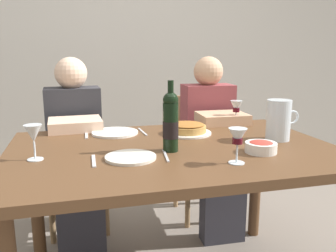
{
  "coord_description": "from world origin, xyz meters",
  "views": [
    {
      "loc": [
        -0.43,
        -1.52,
        1.2
      ],
      "look_at": [
        -0.01,
        0.05,
        0.85
      ],
      "focal_mm": 37.81,
      "sensor_mm": 36.0,
      "label": 1
    }
  ],
  "objects_px": {
    "dining_table": "(174,166)",
    "chair_left": "(75,155)",
    "water_pitcher": "(279,122)",
    "wine_bottle": "(171,122)",
    "diner_left": "(76,147)",
    "salad_bowl": "(261,146)",
    "wine_glass_left_diner": "(33,135)",
    "diner_right": "(212,139)",
    "wine_glass_centre": "(237,138)",
    "dinner_plate_left_setting": "(115,133)",
    "wine_glass_right_diner": "(236,108)",
    "dinner_plate_right_setting": "(131,157)",
    "baked_tart": "(187,129)",
    "chair_right": "(201,147)"
  },
  "relations": [
    {
      "from": "dining_table",
      "to": "wine_glass_left_diner",
      "type": "bearing_deg",
      "value": -175.61
    },
    {
      "from": "wine_bottle",
      "to": "diner_left",
      "type": "height_order",
      "value": "diner_left"
    },
    {
      "from": "dinner_plate_left_setting",
      "to": "wine_bottle",
      "type": "bearing_deg",
      "value": -62.97
    },
    {
      "from": "baked_tart",
      "to": "diner_right",
      "type": "bearing_deg",
      "value": 51.89
    },
    {
      "from": "wine_glass_left_diner",
      "to": "dinner_plate_left_setting",
      "type": "relative_size",
      "value": 0.59
    },
    {
      "from": "chair_left",
      "to": "baked_tart",
      "type": "bearing_deg",
      "value": 129.94
    },
    {
      "from": "water_pitcher",
      "to": "chair_left",
      "type": "xyz_separation_m",
      "value": [
        -0.99,
        0.9,
        -0.35
      ]
    },
    {
      "from": "wine_glass_right_diner",
      "to": "dinner_plate_left_setting",
      "type": "bearing_deg",
      "value": -175.97
    },
    {
      "from": "wine_glass_left_diner",
      "to": "chair_left",
      "type": "height_order",
      "value": "wine_glass_left_diner"
    },
    {
      "from": "wine_bottle",
      "to": "dining_table",
      "type": "bearing_deg",
      "value": 62.44
    },
    {
      "from": "dinner_plate_left_setting",
      "to": "diner_left",
      "type": "xyz_separation_m",
      "value": [
        -0.21,
        0.32,
        -0.15
      ]
    },
    {
      "from": "wine_bottle",
      "to": "diner_left",
      "type": "relative_size",
      "value": 0.27
    },
    {
      "from": "dining_table",
      "to": "chair_left",
      "type": "relative_size",
      "value": 1.72
    },
    {
      "from": "wine_glass_left_diner",
      "to": "dinner_plate_left_setting",
      "type": "distance_m",
      "value": 0.54
    },
    {
      "from": "salad_bowl",
      "to": "wine_glass_left_diner",
      "type": "bearing_deg",
      "value": 171.71
    },
    {
      "from": "dinner_plate_right_setting",
      "to": "diner_right",
      "type": "xyz_separation_m",
      "value": [
        0.67,
        0.76,
        -0.15
      ]
    },
    {
      "from": "wine_glass_right_diner",
      "to": "wine_glass_centre",
      "type": "relative_size",
      "value": 1.03
    },
    {
      "from": "wine_bottle",
      "to": "wine_glass_right_diner",
      "type": "distance_m",
      "value": 0.69
    },
    {
      "from": "wine_glass_right_diner",
      "to": "baked_tart",
      "type": "bearing_deg",
      "value": -157.2
    },
    {
      "from": "water_pitcher",
      "to": "salad_bowl",
      "type": "height_order",
      "value": "water_pitcher"
    },
    {
      "from": "wine_glass_right_diner",
      "to": "dinner_plate_right_setting",
      "type": "xyz_separation_m",
      "value": [
        -0.72,
        -0.52,
        -0.1
      ]
    },
    {
      "from": "chair_left",
      "to": "wine_glass_left_diner",
      "type": "bearing_deg",
      "value": 78.83
    },
    {
      "from": "wine_glass_centre",
      "to": "dining_table",
      "type": "bearing_deg",
      "value": 120.75
    },
    {
      "from": "dining_table",
      "to": "wine_glass_right_diner",
      "type": "bearing_deg",
      "value": 38.12
    },
    {
      "from": "wine_bottle",
      "to": "diner_right",
      "type": "relative_size",
      "value": 0.27
    },
    {
      "from": "wine_bottle",
      "to": "wine_glass_left_diner",
      "type": "bearing_deg",
      "value": 178.68
    },
    {
      "from": "wine_bottle",
      "to": "dinner_plate_right_setting",
      "type": "distance_m",
      "value": 0.24
    },
    {
      "from": "dinner_plate_right_setting",
      "to": "diner_right",
      "type": "relative_size",
      "value": 0.18
    },
    {
      "from": "dining_table",
      "to": "baked_tart",
      "type": "height_order",
      "value": "baked_tart"
    },
    {
      "from": "dining_table",
      "to": "diner_left",
      "type": "relative_size",
      "value": 1.29
    },
    {
      "from": "dining_table",
      "to": "wine_glass_centre",
      "type": "height_order",
      "value": "wine_glass_centre"
    },
    {
      "from": "dinner_plate_left_setting",
      "to": "diner_right",
      "type": "bearing_deg",
      "value": 23.13
    },
    {
      "from": "water_pitcher",
      "to": "wine_glass_centre",
      "type": "bearing_deg",
      "value": -141.12
    },
    {
      "from": "dinner_plate_left_setting",
      "to": "diner_right",
      "type": "xyz_separation_m",
      "value": [
        0.68,
        0.29,
        -0.15
      ]
    },
    {
      "from": "dinner_plate_right_setting",
      "to": "chair_left",
      "type": "distance_m",
      "value": 1.09
    },
    {
      "from": "water_pitcher",
      "to": "chair_right",
      "type": "xyz_separation_m",
      "value": [
        -0.09,
        0.87,
        -0.35
      ]
    },
    {
      "from": "water_pitcher",
      "to": "dinner_plate_right_setting",
      "type": "bearing_deg",
      "value": -170.58
    },
    {
      "from": "dining_table",
      "to": "salad_bowl",
      "type": "height_order",
      "value": "salad_bowl"
    },
    {
      "from": "diner_left",
      "to": "water_pitcher",
      "type": "bearing_deg",
      "value": 143.84
    },
    {
      "from": "wine_glass_left_diner",
      "to": "water_pitcher",
      "type": "bearing_deg",
      "value": 2.17
    },
    {
      "from": "dining_table",
      "to": "chair_right",
      "type": "xyz_separation_m",
      "value": [
        0.45,
        0.86,
        -0.17
      ]
    },
    {
      "from": "dining_table",
      "to": "diner_left",
      "type": "bearing_deg",
      "value": 124.02
    },
    {
      "from": "diner_right",
      "to": "wine_glass_centre",
      "type": "bearing_deg",
      "value": 75.81
    },
    {
      "from": "chair_left",
      "to": "wine_bottle",
      "type": "bearing_deg",
      "value": 111.58
    },
    {
      "from": "dinner_plate_right_setting",
      "to": "wine_glass_right_diner",
      "type": "bearing_deg",
      "value": 35.87
    },
    {
      "from": "dinner_plate_left_setting",
      "to": "chair_left",
      "type": "relative_size",
      "value": 0.28
    },
    {
      "from": "diner_left",
      "to": "wine_glass_centre",
      "type": "bearing_deg",
      "value": 120.77
    },
    {
      "from": "dining_table",
      "to": "wine_glass_right_diner",
      "type": "distance_m",
      "value": 0.66
    },
    {
      "from": "chair_left",
      "to": "diner_left",
      "type": "bearing_deg",
      "value": 89.62
    },
    {
      "from": "dining_table",
      "to": "diner_left",
      "type": "height_order",
      "value": "diner_left"
    }
  ]
}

